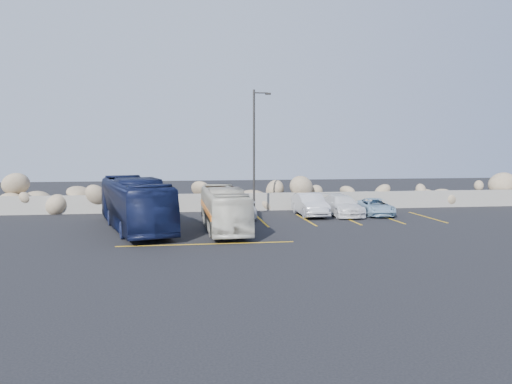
{
  "coord_description": "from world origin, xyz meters",
  "views": [
    {
      "loc": [
        -2.01,
        -22.05,
        4.31
      ],
      "look_at": [
        1.82,
        4.0,
        1.99
      ],
      "focal_mm": 35.0,
      "sensor_mm": 36.0,
      "label": 1
    }
  ],
  "objects": [
    {
      "name": "vintage_bus",
      "position": [
        0.11,
        4.03,
        1.14
      ],
      "size": [
        2.11,
        8.19,
        2.27
      ],
      "primitive_type": "imported",
      "rotation": [
        0.0,
        0.0,
        0.02
      ],
      "color": "beige",
      "rests_on": "ground"
    },
    {
      "name": "car_b",
      "position": [
        6.0,
        8.73,
        0.72
      ],
      "size": [
        1.55,
        4.36,
        1.43
      ],
      "primitive_type": "imported",
      "rotation": [
        0.0,
        0.0,
        0.01
      ],
      "color": "silver",
      "rests_on": "ground"
    },
    {
      "name": "lamppost",
      "position": [
        2.56,
        9.5,
        4.3
      ],
      "size": [
        1.14,
        0.18,
        8.0
      ],
      "color": "#2D2B28",
      "rests_on": "ground"
    },
    {
      "name": "seawall",
      "position": [
        0.0,
        12.0,
        0.6
      ],
      "size": [
        60.0,
        0.4,
        1.2
      ],
      "primitive_type": "cube",
      "color": "gray",
      "rests_on": "ground"
    },
    {
      "name": "parking_lines",
      "position": [
        4.64,
        5.57,
        0.01
      ],
      "size": [
        18.16,
        9.36,
        0.01
      ],
      "color": "#C49117",
      "rests_on": "ground"
    },
    {
      "name": "car_d",
      "position": [
        10.27,
        8.42,
        0.54
      ],
      "size": [
        2.1,
        4.0,
        1.07
      ],
      "primitive_type": "imported",
      "rotation": [
        0.0,
        0.0,
        -0.08
      ],
      "color": "#90B3CC",
      "rests_on": "ground"
    },
    {
      "name": "car_a",
      "position": [
        1.53,
        8.68,
        0.76
      ],
      "size": [
        2.04,
        4.56,
        1.52
      ],
      "primitive_type": "imported",
      "rotation": [
        0.0,
        0.0,
        -0.05
      ],
      "color": "white",
      "rests_on": "ground"
    },
    {
      "name": "riprap_pile",
      "position": [
        0.0,
        13.2,
        1.3
      ],
      "size": [
        54.0,
        2.8,
        2.6
      ],
      "primitive_type": null,
      "color": "#9A8465",
      "rests_on": "ground"
    },
    {
      "name": "ground",
      "position": [
        0.0,
        0.0,
        0.0
      ],
      "size": [
        90.0,
        90.0,
        0.0
      ],
      "primitive_type": "plane",
      "color": "black",
      "rests_on": "ground"
    },
    {
      "name": "car_c",
      "position": [
        8.07,
        8.55,
        0.65
      ],
      "size": [
        1.99,
        4.54,
        1.3
      ],
      "primitive_type": "imported",
      "rotation": [
        0.0,
        0.0,
        0.04
      ],
      "color": "white",
      "rests_on": "ground"
    },
    {
      "name": "tour_coach",
      "position": [
        -4.55,
        4.86,
        1.39
      ],
      "size": [
        4.82,
        10.21,
        2.77
      ],
      "primitive_type": "imported",
      "rotation": [
        0.0,
        0.0,
        0.26
      ],
      "color": "#101636",
      "rests_on": "ground"
    }
  ]
}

